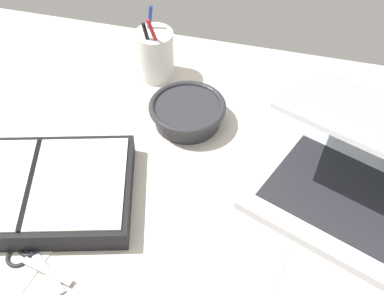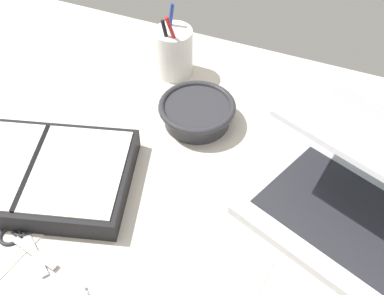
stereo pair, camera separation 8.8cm
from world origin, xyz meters
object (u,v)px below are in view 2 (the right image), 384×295
Objects in this scene: pen_cup at (174,52)px; scissors at (21,237)px; laptop at (370,199)px; bowl at (197,112)px; planner at (34,174)px.

scissors is (-5.86, -49.55, -5.18)cm from pen_cup.
laptop is at bearing -27.84° from pen_cup.
scissors is (-16.42, -36.76, -2.32)cm from bowl.
laptop reaches higher than bowl.
pen_cup is at bearing 107.92° from scissors.
planner is at bearing -129.49° from bowl.
bowl is at bearing 34.58° from planner.
bowl is 0.95× the size of pen_cup.
laptop is 57.80cm from planner.
pen_cup is 1.30× the size of scissors.
pen_cup reaches higher than scissors.
planner is at bearing -105.26° from pen_cup.
bowl is (-34.95, 11.24, -2.65)cm from laptop.
bowl reaches higher than planner.
planner is at bearing 136.72° from scissors.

